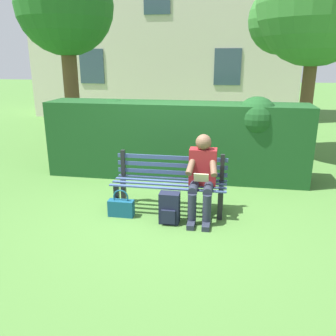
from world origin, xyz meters
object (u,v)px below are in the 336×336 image
at_px(person_seated, 202,175).
at_px(tree, 62,10).
at_px(tree_far, 311,8).
at_px(park_bench, 170,181).
at_px(handbag, 121,207).
at_px(backpack, 169,208).

relative_size(person_seated, tree, 0.27).
bearing_deg(tree, tree_far, -178.53).
height_order(park_bench, tree, tree).
height_order(tree, handbag, tree).
xyz_separation_m(person_seated, backpack, (0.41, 0.30, -0.41)).
bearing_deg(park_bench, tree_far, -124.65).
height_order(park_bench, backpack, park_bench).
distance_m(person_seated, tree_far, 4.75).
bearing_deg(backpack, park_bench, -81.29).
height_order(handbag, tree_far, tree_far).
height_order(person_seated, tree_far, tree_far).
distance_m(tree, backpack, 5.69).
relative_size(park_bench, backpack, 3.82).
bearing_deg(handbag, tree, -56.88).
bearing_deg(tree_far, handbag, 51.65).
relative_size(park_bench, tree_far, 0.38).
relative_size(backpack, tree_far, 0.10).
xyz_separation_m(park_bench, handbag, (0.64, 0.39, -0.30)).
xyz_separation_m(person_seated, tree_far, (-1.86, -3.56, 2.52)).
height_order(backpack, tree_far, tree_far).
bearing_deg(tree, park_bench, 132.84).
relative_size(person_seated, tree_far, 0.26).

